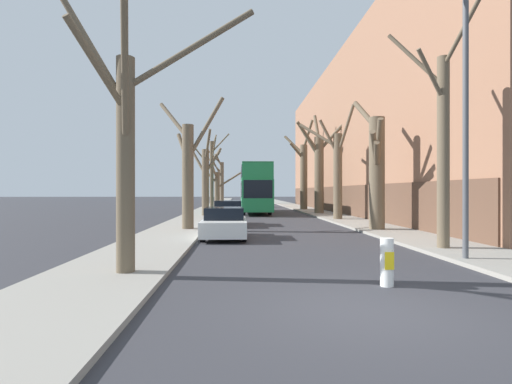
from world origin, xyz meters
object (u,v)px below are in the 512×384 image
Objects in this scene: street_tree_left_2 at (206,178)px; street_tree_left_5 at (221,179)px; street_tree_left_0 at (127,144)px; parked_car_1 at (228,214)px; street_tree_right_1 at (376,169)px; lamp_post at (462,104)px; double_decker_bus at (255,186)px; street_tree_right_4 at (303,173)px; parked_car_0 at (224,224)px; street_tree_left_3 at (212,172)px; street_tree_right_3 at (318,168)px; street_tree_left_4 at (217,186)px; street_tree_right_0 at (443,140)px; street_tree_left_1 at (188,170)px; traffic_bollard at (387,262)px; street_tree_right_2 at (337,170)px.

street_tree_left_2 is 0.78× the size of street_tree_left_5.
parked_car_1 is at bearing 82.03° from street_tree_left_0.
street_tree_right_1 is 8.88m from lamp_post.
street_tree_right_1 is at bearing -73.34° from double_decker_bus.
street_tree_left_2 is 0.71× the size of street_tree_right_4.
street_tree_left_2 is 8.74m from parked_car_1.
street_tree_right_4 is at bearing 73.35° from parked_car_0.
street_tree_left_3 reaches higher than street_tree_right_1.
street_tree_right_3 is 1.12× the size of lamp_post.
street_tree_left_5 is at bearing 102.48° from street_tree_right_1.
street_tree_left_5 reaches higher than street_tree_left_2.
street_tree_left_0 is at bearing -90.05° from street_tree_left_2.
street_tree_left_4 is at bearing 94.21° from parked_car_1.
parked_car_0 is (-7.51, 4.16, -3.13)m from street_tree_right_0.
street_tree_right_1 is (9.69, -32.79, 0.46)m from street_tree_left_4.
street_tree_right_3 reaches higher than street_tree_left_1.
street_tree_left_4 is 34.20m from street_tree_right_1.
street_tree_left_4 is 15.42m from double_decker_bus.
street_tree_left_1 is (0.03, 11.21, 0.02)m from street_tree_left_0.
street_tree_left_0 reaches higher than street_tree_left_4.
lamp_post is at bearing -91.22° from street_tree_right_4.
double_decker_bus is 11.66× the size of traffic_bollard.
street_tree_right_0 is at bearing -28.97° from parked_car_0.
street_tree_left_0 is at bearing -169.98° from lamp_post.
street_tree_left_0 is 0.77× the size of street_tree_right_0.
street_tree_right_3 is 14.04m from parked_car_1.
street_tree_right_3 is 7.78m from street_tree_right_4.
street_tree_right_0 is at bearing -90.29° from street_tree_right_4.
parked_car_1 reaches higher than parked_car_0.
street_tree_right_2 is 0.96× the size of lamp_post.
street_tree_left_1 is 17.43m from street_tree_right_3.
street_tree_left_4 is 13.84m from street_tree_right_4.
street_tree_left_1 is 0.80× the size of street_tree_left_5.
lamp_post is at bearing -73.53° from street_tree_left_3.
street_tree_right_3 is at bearing -71.02° from street_tree_left_5.
street_tree_right_2 is at bearing 53.80° from parked_car_0.
double_decker_bus is (-5.47, -5.09, -1.50)m from street_tree_right_4.
street_tree_right_0 is at bearing -89.83° from street_tree_right_2.
street_tree_left_4 is 1.56× the size of parked_car_0.
street_tree_right_0 is 21.99m from street_tree_right_3.
street_tree_right_1 is (9.58, -12.25, 0.04)m from street_tree_left_2.
double_decker_bus is at bearing -137.03° from street_tree_right_4.
street_tree_left_1 is 1.03× the size of street_tree_left_2.
street_tree_right_2 is 12.97m from parked_car_0.
lamp_post reaches higher than traffic_bollard.
double_decker_bus reaches higher than traffic_bollard.
street_tree_right_1 is 6.80× the size of traffic_bollard.
parked_car_0 is at bearing -90.00° from parked_car_1.
street_tree_right_0 is 9.14m from parked_car_0.
double_decker_bus is at bearing 81.02° from parked_car_1.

